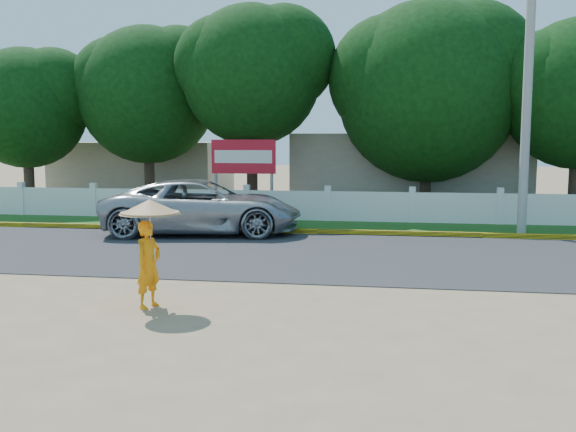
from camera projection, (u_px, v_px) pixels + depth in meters
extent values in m
plane|color=#9E8460|center=(272.00, 296.00, 12.27)|extent=(120.00, 120.00, 0.00)
cube|color=#38383A|center=(303.00, 254.00, 16.68)|extent=(60.00, 7.00, 0.02)
cube|color=#2D601E|center=(323.00, 226.00, 21.83)|extent=(60.00, 3.50, 0.03)
cube|color=yellow|center=(318.00, 232.00, 20.16)|extent=(40.00, 0.18, 0.16)
cube|color=silver|center=(328.00, 206.00, 23.19)|extent=(40.00, 0.10, 1.10)
cube|color=#B7AD99|center=(407.00, 169.00, 29.27)|extent=(10.00, 6.00, 3.20)
cube|color=#B7AD99|center=(145.00, 170.00, 32.29)|extent=(8.00, 5.00, 2.80)
cylinder|color=gray|center=(527.00, 103.00, 19.62)|extent=(0.28, 0.28, 8.16)
imported|color=#A0A3A8|center=(203.00, 207.00, 20.14)|extent=(6.56, 3.82, 1.72)
imported|color=orange|center=(149.00, 264.00, 11.34)|extent=(0.54, 0.66, 1.55)
cylinder|color=gray|center=(150.00, 231.00, 11.26)|extent=(0.02, 0.02, 1.01)
cone|color=tan|center=(150.00, 207.00, 11.21)|extent=(1.06, 1.06, 0.26)
cylinder|color=gray|center=(216.00, 190.00, 24.91)|extent=(0.12, 0.12, 2.00)
cylinder|color=gray|center=(272.00, 191.00, 24.56)|extent=(0.12, 0.12, 2.00)
cube|color=red|center=(243.00, 157.00, 24.58)|extent=(2.50, 0.12, 1.30)
cube|color=silver|center=(243.00, 157.00, 24.52)|extent=(2.25, 0.02, 0.49)
cylinder|color=#473828|center=(29.00, 175.00, 27.65)|extent=(0.44, 0.44, 2.87)
sphere|color=#0E3F0F|center=(26.00, 108.00, 27.31)|extent=(5.11, 5.11, 5.11)
cylinder|color=#473828|center=(252.00, 163.00, 26.02)|extent=(0.44, 0.44, 3.96)
sphere|color=#0E3F0F|center=(252.00, 75.00, 25.60)|extent=(5.59, 5.59, 5.59)
cylinder|color=#473828|center=(149.00, 170.00, 27.88)|extent=(0.44, 0.44, 3.23)
sphere|color=#0E3F0F|center=(147.00, 95.00, 27.50)|extent=(5.86, 5.86, 5.86)
cylinder|color=#473828|center=(575.00, 177.00, 23.89)|extent=(0.44, 0.44, 3.09)
cylinder|color=#473828|center=(425.00, 178.00, 25.62)|extent=(0.44, 0.44, 2.85)
sphere|color=#0E3F0F|center=(428.00, 92.00, 25.21)|extent=(7.12, 7.12, 7.12)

